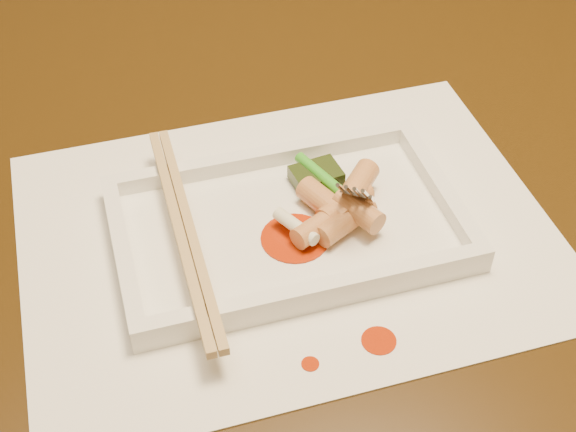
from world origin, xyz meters
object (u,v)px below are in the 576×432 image
object	(u,v)px
table	(212,195)
chopstick_a	(179,231)
placemat	(288,233)
fork	(374,117)
plate_base	(288,229)

from	to	relation	value
table	chopstick_a	distance (m)	0.22
placemat	fork	distance (m)	0.11
table	placemat	size ratio (longest dim) A/B	3.50
chopstick_a	fork	xyz separation A→B (m)	(0.15, 0.02, 0.06)
fork	placemat	bearing A→B (deg)	-165.58
chopstick_a	fork	bearing A→B (deg)	6.75
chopstick_a	table	bearing A→B (deg)	72.43
placemat	fork	bearing A→B (deg)	14.42
placemat	chopstick_a	size ratio (longest dim) A/B	1.76
table	fork	world-z (taller)	fork
placemat	table	bearing A→B (deg)	99.87
table	plate_base	xyz separation A→B (m)	(0.03, -0.17, 0.11)
plate_base	fork	size ratio (longest dim) A/B	1.86
plate_base	table	bearing A→B (deg)	99.87
placemat	chopstick_a	distance (m)	0.09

